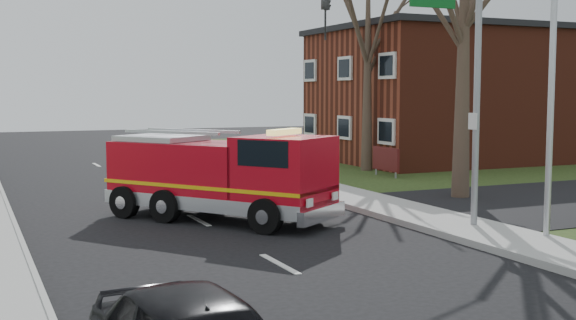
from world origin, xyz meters
name	(u,v)px	position (x,y,z in m)	size (l,w,h in m)	color
ground	(280,264)	(0.00, 0.00, 0.00)	(120.00, 120.00, 0.00)	black
sidewalk_right	(502,238)	(6.20, 0.00, 0.07)	(2.40, 80.00, 0.15)	#9D9E98
brick_building	(465,95)	(19.00, 18.00, 3.66)	(15.40, 10.40, 7.25)	maroon
health_center_sign	(386,159)	(10.50, 12.50, 0.88)	(0.12, 2.00, 1.40)	#4E1212
bare_tree_far	(368,34)	(11.00, 15.00, 6.49)	(5.25, 5.25, 10.50)	#3A2C22
traffic_signal_mast	(438,57)	(5.21, 1.50, 4.71)	(5.29, 0.18, 6.80)	gray
streetlight_pole	(550,61)	(7.14, -0.50, 4.55)	(1.48, 0.16, 8.40)	#B7BABF
fire_engine	(221,178)	(0.64, 5.78, 1.25)	(5.89, 6.94, 2.77)	#B00816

